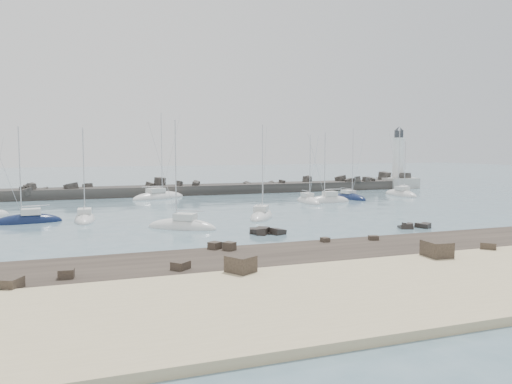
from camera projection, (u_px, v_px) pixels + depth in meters
The scene contains 17 objects.
ground at pixel (265, 220), 62.20m from camera, with size 400.00×400.00×0.00m, color slate.
sand_strip at pixel (442, 287), 32.24m from camera, with size 140.00×14.00×1.00m, color beige.
rock_shelf at pixel (361, 255), 41.63m from camera, with size 140.00×12.00×2.06m.
rock_cluster_near at pixel (264, 233), 52.20m from camera, with size 3.67×2.97×1.38m.
rock_cluster_far at pixel (414, 228), 56.27m from camera, with size 3.93×3.43×1.35m.
breakwater at pixel (161, 194), 95.44m from camera, with size 115.00×7.01×5.05m.
lighthouse at pixel (398, 174), 113.50m from camera, with size 7.00×7.00×14.60m.
sailboat_2 at pixel (28, 222), 59.97m from camera, with size 8.02×3.19×12.55m.
sailboat_3 at pixel (85, 220), 61.82m from camera, with size 2.87×7.98×12.47m.
sailboat_4 at pixel (158, 198), 89.27m from camera, with size 10.89×7.38×16.49m.
sailboat_5 at pixel (182, 227), 55.74m from camera, with size 8.14×6.90×13.13m.
sailboat_6 at pixel (308, 202), 82.32m from camera, with size 2.46×7.55×12.01m.
sailboat_7 at pixel (262, 217), 64.53m from camera, with size 6.35×8.35×12.98m.
sailboat_8 at pixel (350, 198), 88.86m from camera, with size 3.57×8.73×13.33m.
sailboat_9 at pixel (328, 201), 82.90m from camera, with size 7.89×2.69×12.64m.
sailboat_10 at pixel (401, 195), 94.77m from camera, with size 2.94×8.95×14.12m.
sailboat_12 at pixel (404, 193), 97.52m from camera, with size 5.98×6.75×11.24m.
Camera 1 is at (-22.12, -57.56, 8.93)m, focal length 35.00 mm.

